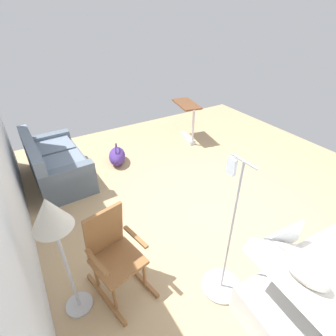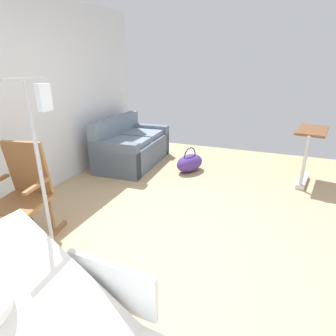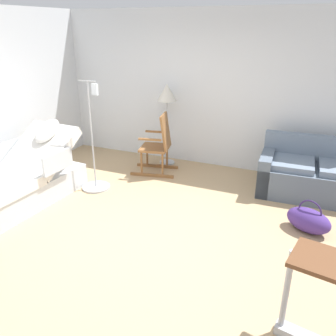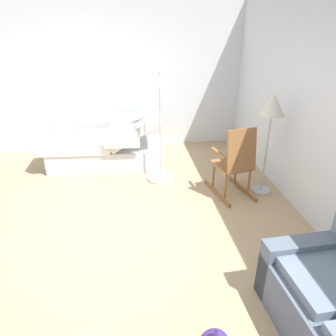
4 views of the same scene
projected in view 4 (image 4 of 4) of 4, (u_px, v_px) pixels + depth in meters
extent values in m
plane|color=tan|center=(116.00, 231.00, 3.94)|extent=(6.99, 6.99, 0.00)
cube|color=silver|center=(327.00, 117.00, 3.66)|extent=(5.79, 0.10, 2.70)
cube|color=silver|center=(111.00, 77.00, 5.87)|extent=(0.10, 5.08, 2.70)
cube|color=silver|center=(108.00, 154.00, 5.64)|extent=(1.00, 1.98, 0.35)
cube|color=white|center=(79.00, 142.00, 5.50)|extent=(0.98, 1.21, 0.14)
cube|color=white|center=(135.00, 126.00, 5.45)|extent=(0.97, 0.93, 0.63)
ellipsoid|color=white|center=(144.00, 112.00, 5.36)|extent=(0.37, 0.50, 0.38)
cube|color=silver|center=(125.00, 120.00, 5.91)|extent=(0.07, 0.56, 0.28)
cube|color=silver|center=(122.00, 140.00, 5.01)|extent=(0.07, 0.56, 0.28)
cube|color=silver|center=(42.00, 137.00, 5.41)|extent=(0.95, 0.11, 0.36)
cylinder|color=black|center=(152.00, 151.00, 6.07)|extent=(0.10, 0.10, 0.10)
cylinder|color=black|center=(154.00, 168.00, 5.42)|extent=(0.10, 0.10, 0.10)
cylinder|color=black|center=(67.00, 154.00, 5.96)|extent=(0.10, 0.10, 0.10)
cylinder|color=black|center=(58.00, 171.00, 5.31)|extent=(0.10, 0.10, 0.10)
cube|color=slate|center=(327.00, 278.00, 2.60)|extent=(0.70, 0.67, 0.10)
cube|color=slate|center=(304.00, 265.00, 2.99)|extent=(0.21, 0.86, 0.60)
cube|color=brown|center=(242.00, 188.00, 4.85)|extent=(0.75, 0.20, 0.05)
cube|color=brown|center=(217.00, 193.00, 4.72)|extent=(0.75, 0.20, 0.05)
cylinder|color=brown|center=(213.00, 174.00, 4.78)|extent=(0.04, 0.04, 0.40)
cylinder|color=brown|center=(236.00, 170.00, 4.90)|extent=(0.04, 0.04, 0.40)
cylinder|color=brown|center=(226.00, 185.00, 4.47)|extent=(0.04, 0.04, 0.40)
cylinder|color=brown|center=(249.00, 181.00, 4.59)|extent=(0.04, 0.04, 0.40)
cube|color=brown|center=(232.00, 165.00, 4.60)|extent=(0.55, 0.56, 0.04)
cube|color=brown|center=(242.00, 151.00, 4.30)|extent=(0.21, 0.45, 0.60)
cube|color=brown|center=(218.00, 153.00, 4.45)|extent=(0.39, 0.12, 0.03)
cube|color=brown|center=(247.00, 148.00, 4.59)|extent=(0.39, 0.12, 0.03)
cylinder|color=#B2B5BA|center=(261.00, 190.00, 4.82)|extent=(0.28, 0.28, 0.03)
cylinder|color=#B2B5BA|center=(266.00, 154.00, 4.56)|extent=(0.03, 0.03, 1.15)
cone|color=beige|center=(273.00, 104.00, 4.24)|extent=(0.34, 0.34, 0.30)
cylinder|color=#B2B5BA|center=(161.00, 178.00, 5.18)|extent=(0.44, 0.44, 0.03)
cylinder|color=#B2B5BA|center=(160.00, 128.00, 4.81)|extent=(0.02, 0.02, 1.65)
cube|color=#B2B5BA|center=(159.00, 72.00, 4.45)|extent=(0.28, 0.02, 0.02)
cube|color=white|center=(161.00, 82.00, 4.39)|extent=(0.09, 0.04, 0.16)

